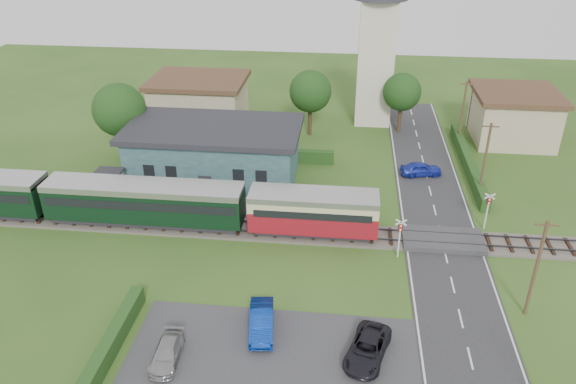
# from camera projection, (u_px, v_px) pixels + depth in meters

# --- Properties ---
(ground) EXTENTS (120.00, 120.00, 0.00)m
(ground) POSITION_uv_depth(u_px,v_px,m) (312.00, 248.00, 42.90)
(ground) COLOR #2D4C19
(railway_track) EXTENTS (76.00, 3.20, 0.49)m
(railway_track) POSITION_uv_depth(u_px,v_px,m) (314.00, 233.00, 44.61)
(railway_track) COLOR #4C443D
(railway_track) RESTS_ON ground
(road) EXTENTS (6.00, 70.00, 0.05)m
(road) POSITION_uv_depth(u_px,v_px,m) (446.00, 256.00, 41.91)
(road) COLOR #28282B
(road) RESTS_ON ground
(car_park) EXTENTS (17.00, 9.00, 0.08)m
(car_park) POSITION_uv_depth(u_px,v_px,m) (272.00, 361.00, 32.50)
(car_park) COLOR #333335
(car_park) RESTS_ON ground
(crossing_deck) EXTENTS (6.20, 3.40, 0.45)m
(crossing_deck) POSITION_uv_depth(u_px,v_px,m) (443.00, 240.00, 43.57)
(crossing_deck) COLOR #333335
(crossing_deck) RESTS_ON ground
(platform) EXTENTS (30.00, 3.00, 0.45)m
(platform) POSITION_uv_depth(u_px,v_px,m) (201.00, 206.00, 48.34)
(platform) COLOR gray
(platform) RESTS_ON ground
(equipment_hut) EXTENTS (2.30, 2.30, 2.55)m
(equipment_hut) POSITION_uv_depth(u_px,v_px,m) (109.00, 185.00, 48.41)
(equipment_hut) COLOR beige
(equipment_hut) RESTS_ON platform
(station_building) EXTENTS (16.00, 9.00, 5.30)m
(station_building) POSITION_uv_depth(u_px,v_px,m) (215.00, 152.00, 52.27)
(station_building) COLOR slate
(station_building) RESTS_ON ground
(train) EXTENTS (43.20, 2.90, 3.40)m
(train) POSITION_uv_depth(u_px,v_px,m) (106.00, 199.00, 45.29)
(train) COLOR #232328
(train) RESTS_ON ground
(church_tower) EXTENTS (6.00, 6.00, 17.60)m
(church_tower) POSITION_uv_depth(u_px,v_px,m) (378.00, 34.00, 62.18)
(church_tower) COLOR beige
(church_tower) RESTS_ON ground
(house_west) EXTENTS (10.80, 8.80, 5.50)m
(house_west) POSITION_uv_depth(u_px,v_px,m) (200.00, 101.00, 65.00)
(house_west) COLOR tan
(house_west) RESTS_ON ground
(house_east) EXTENTS (8.80, 8.80, 5.50)m
(house_east) POSITION_uv_depth(u_px,v_px,m) (513.00, 115.00, 60.69)
(house_east) COLOR tan
(house_east) RESTS_ON ground
(hedge_carpark) EXTENTS (0.80, 9.00, 1.20)m
(hedge_carpark) POSITION_uv_depth(u_px,v_px,m) (112.00, 341.00, 33.17)
(hedge_carpark) COLOR #193814
(hedge_carpark) RESTS_ON ground
(hedge_roadside) EXTENTS (0.80, 18.00, 1.20)m
(hedge_roadside) POSITION_uv_depth(u_px,v_px,m) (468.00, 162.00, 55.27)
(hedge_roadside) COLOR #193814
(hedge_roadside) RESTS_ON ground
(hedge_station) EXTENTS (22.00, 0.80, 1.30)m
(hedge_station) POSITION_uv_depth(u_px,v_px,m) (226.00, 153.00, 57.18)
(hedge_station) COLOR #193814
(hedge_station) RESTS_ON ground
(tree_a) EXTENTS (5.20, 5.20, 8.00)m
(tree_a) POSITION_uv_depth(u_px,v_px,m) (119.00, 110.00, 54.63)
(tree_a) COLOR #332316
(tree_a) RESTS_ON ground
(tree_b) EXTENTS (4.60, 4.60, 7.34)m
(tree_b) POSITION_uv_depth(u_px,v_px,m) (310.00, 91.00, 60.93)
(tree_b) COLOR #332316
(tree_b) RESTS_ON ground
(tree_c) EXTENTS (4.20, 4.20, 6.78)m
(tree_c) POSITION_uv_depth(u_px,v_px,m) (402.00, 92.00, 61.87)
(tree_c) COLOR #332316
(tree_c) RESTS_ON ground
(utility_pole_b) EXTENTS (1.40, 0.22, 7.00)m
(utility_pole_b) POSITION_uv_depth(u_px,v_px,m) (536.00, 268.00, 34.54)
(utility_pole_b) COLOR #473321
(utility_pole_b) RESTS_ON ground
(utility_pole_c) EXTENTS (1.40, 0.22, 7.00)m
(utility_pole_c) POSITION_uv_depth(u_px,v_px,m) (485.00, 160.00, 48.58)
(utility_pole_c) COLOR #473321
(utility_pole_c) RESTS_ON ground
(utility_pole_d) EXTENTS (1.40, 0.22, 7.00)m
(utility_pole_d) POSITION_uv_depth(u_px,v_px,m) (463.00, 112.00, 59.11)
(utility_pole_d) COLOR #473321
(utility_pole_d) RESTS_ON ground
(crossing_signal_near) EXTENTS (0.84, 0.28, 3.28)m
(crossing_signal_near) POSITION_uv_depth(u_px,v_px,m) (400.00, 233.00, 40.91)
(crossing_signal_near) COLOR silver
(crossing_signal_near) RESTS_ON ground
(crossing_signal_far) EXTENTS (0.84, 0.28, 3.28)m
(crossing_signal_far) POSITION_uv_depth(u_px,v_px,m) (488.00, 206.00, 44.42)
(crossing_signal_far) COLOR silver
(crossing_signal_far) RESTS_ON ground
(streetlamp_west) EXTENTS (0.30, 0.30, 5.15)m
(streetlamp_west) POSITION_uv_depth(u_px,v_px,m) (125.00, 111.00, 61.19)
(streetlamp_west) COLOR #3F3F47
(streetlamp_west) RESTS_ON ground
(streetlamp_east) EXTENTS (0.30, 0.30, 5.15)m
(streetlamp_east) POSITION_uv_depth(u_px,v_px,m) (471.00, 103.00, 63.60)
(streetlamp_east) COLOR #3F3F47
(streetlamp_east) RESTS_ON ground
(car_on_road) EXTENTS (4.10, 2.26, 1.32)m
(car_on_road) POSITION_uv_depth(u_px,v_px,m) (421.00, 169.00, 53.70)
(car_on_road) COLOR #1B2BA8
(car_on_road) RESTS_ON road
(car_park_blue) EXTENTS (1.97, 4.31, 1.37)m
(car_park_blue) POSITION_uv_depth(u_px,v_px,m) (262.00, 321.00, 34.45)
(car_park_blue) COLOR navy
(car_park_blue) RESTS_ON car_park
(car_park_silver) EXTENTS (1.61, 3.68, 1.05)m
(car_park_silver) POSITION_uv_depth(u_px,v_px,m) (167.00, 353.00, 32.29)
(car_park_silver) COLOR gray
(car_park_silver) RESTS_ON car_park
(car_park_dark) EXTENTS (3.15, 4.81, 1.23)m
(car_park_dark) POSITION_uv_depth(u_px,v_px,m) (367.00, 349.00, 32.48)
(car_park_dark) COLOR black
(car_park_dark) RESTS_ON car_park
(pedestrian_near) EXTENTS (0.66, 0.57, 1.53)m
(pedestrian_near) POSITION_uv_depth(u_px,v_px,m) (292.00, 201.00, 47.01)
(pedestrian_near) COLOR gray
(pedestrian_near) RESTS_ON platform
(pedestrian_far) EXTENTS (0.95, 1.08, 1.88)m
(pedestrian_far) POSITION_uv_depth(u_px,v_px,m) (145.00, 195.00, 47.66)
(pedestrian_far) COLOR gray
(pedestrian_far) RESTS_ON platform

